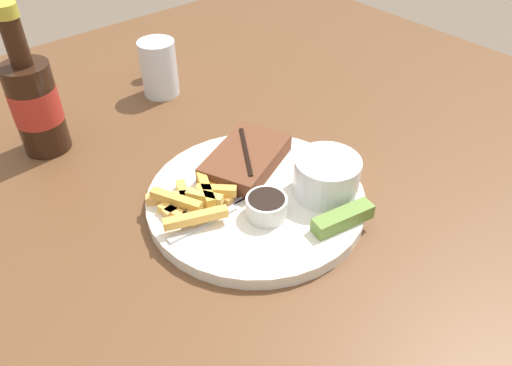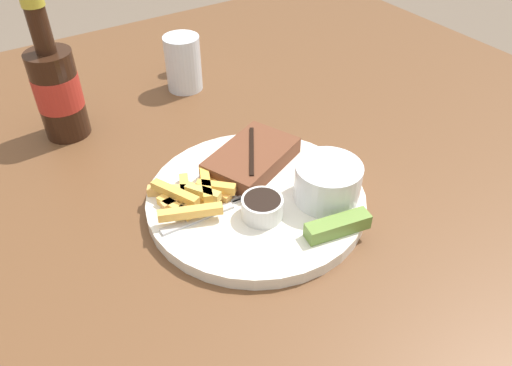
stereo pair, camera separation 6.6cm
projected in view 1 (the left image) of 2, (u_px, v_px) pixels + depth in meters
dining_table at (256, 235)px, 0.72m from camera, size 1.41×1.40×0.72m
dinner_plate at (256, 199)px, 0.68m from camera, size 0.30×0.30×0.02m
steak_portion at (246, 159)px, 0.71m from camera, size 0.16×0.13×0.03m
fries_pile at (196, 199)px, 0.65m from camera, size 0.13×0.11×0.02m
coleslaw_cup at (327, 174)px, 0.66m from camera, size 0.09×0.09×0.05m
dipping_sauce_cup at (266, 206)px, 0.63m from camera, size 0.05×0.05×0.03m
pickle_spear at (343, 218)px, 0.62m from camera, size 0.09×0.04×0.02m
fork_utensil at (208, 218)px, 0.63m from camera, size 0.13×0.02×0.00m
beer_bottle at (35, 102)px, 0.74m from camera, size 0.07×0.07×0.23m
drinking_glass at (159, 68)px, 0.89m from camera, size 0.06×0.06×0.10m
salt_shaker at (154, 60)px, 0.95m from camera, size 0.03×0.03×0.07m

